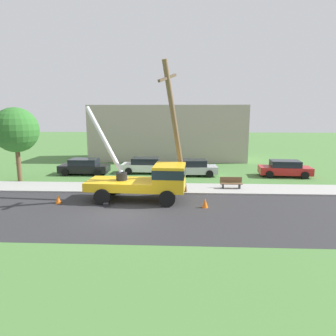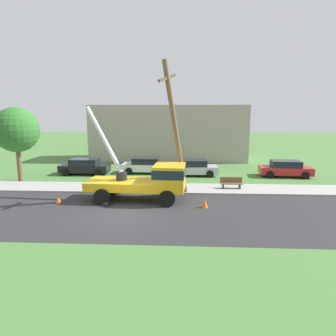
{
  "view_description": "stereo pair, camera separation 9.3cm",
  "coord_description": "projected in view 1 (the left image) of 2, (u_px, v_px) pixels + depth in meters",
  "views": [
    {
      "loc": [
        3.37,
        -16.23,
        5.55
      ],
      "look_at": [
        2.39,
        3.89,
        1.88
      ],
      "focal_mm": 32.56,
      "sensor_mm": 36.0,
      "label": 1
    },
    {
      "loc": [
        3.46,
        -16.23,
        5.55
      ],
      "look_at": [
        2.39,
        3.89,
        1.88
      ],
      "focal_mm": 32.56,
      "sensor_mm": 36.0,
      "label": 2
    }
  ],
  "objects": [
    {
      "name": "ground_plane",
      "position": [
        147.0,
        172.0,
        28.89
      ],
      "size": [
        120.0,
        120.0,
        0.0
      ],
      "primitive_type": "plane",
      "color": "#477538"
    },
    {
      "name": "road_asphalt",
      "position": [
        122.0,
        213.0,
        17.1
      ],
      "size": [
        80.0,
        8.34,
        0.01
      ],
      "primitive_type": "cube",
      "color": "#2B2B2D",
      "rests_on": "ground"
    },
    {
      "name": "sidewalk_strip",
      "position": [
        137.0,
        188.0,
        22.62
      ],
      "size": [
        80.0,
        2.92,
        0.1
      ],
      "primitive_type": "cube",
      "color": "#9E9E99",
      "rests_on": "ground"
    },
    {
      "name": "utility_truck",
      "position": [
        149.0,
        179.0,
        19.28
      ],
      "size": [
        6.75,
        3.21,
        5.98
      ],
      "color": "gold",
      "rests_on": "ground"
    },
    {
      "name": "leaning_utility_pole",
      "position": [
        175.0,
        130.0,
        19.49
      ],
      "size": [
        1.91,
        2.91,
        8.73
      ],
      "color": "brown",
      "rests_on": "ground"
    },
    {
      "name": "traffic_cone_ahead",
      "position": [
        205.0,
        203.0,
        18.01
      ],
      "size": [
        0.36,
        0.36,
        0.56
      ],
      "primitive_type": "cone",
      "color": "orange",
      "rests_on": "ground"
    },
    {
      "name": "traffic_cone_behind",
      "position": [
        58.0,
        199.0,
        18.84
      ],
      "size": [
        0.36,
        0.36,
        0.56
      ],
      "primitive_type": "cone",
      "color": "orange",
      "rests_on": "ground"
    },
    {
      "name": "traffic_cone_curbside",
      "position": [
        170.0,
        191.0,
        20.74
      ],
      "size": [
        0.36,
        0.36,
        0.56
      ],
      "primitive_type": "cone",
      "color": "orange",
      "rests_on": "ground"
    },
    {
      "name": "parked_sedan_black",
      "position": [
        84.0,
        167.0,
        27.73
      ],
      "size": [
        4.42,
        2.04,
        1.42
      ],
      "color": "black",
      "rests_on": "ground"
    },
    {
      "name": "parked_sedan_white",
      "position": [
        146.0,
        165.0,
        28.34
      ],
      "size": [
        4.44,
        2.09,
        1.42
      ],
      "color": "silver",
      "rests_on": "ground"
    },
    {
      "name": "parked_sedan_silver",
      "position": [
        192.0,
        168.0,
        27.21
      ],
      "size": [
        4.48,
        2.15,
        1.42
      ],
      "color": "#B7B7BF",
      "rests_on": "ground"
    },
    {
      "name": "parked_sedan_red",
      "position": [
        285.0,
        168.0,
        26.78
      ],
      "size": [
        4.53,
        2.25,
        1.42
      ],
      "color": "#B21E1E",
      "rests_on": "ground"
    },
    {
      "name": "park_bench",
      "position": [
        231.0,
        183.0,
        22.28
      ],
      "size": [
        1.6,
        0.45,
        0.9
      ],
      "color": "brown",
      "rests_on": "ground"
    },
    {
      "name": "roadside_tree_near",
      "position": [
        16.0,
        130.0,
        24.31
      ],
      "size": [
        3.58,
        3.58,
        5.99
      ],
      "color": "brown",
      "rests_on": "ground"
    },
    {
      "name": "lowrise_building_backdrop",
      "position": [
        168.0,
        133.0,
        36.62
      ],
      "size": [
        18.0,
        6.0,
        6.4
      ],
      "primitive_type": "cube",
      "color": "#A5998C",
      "rests_on": "ground"
    }
  ]
}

